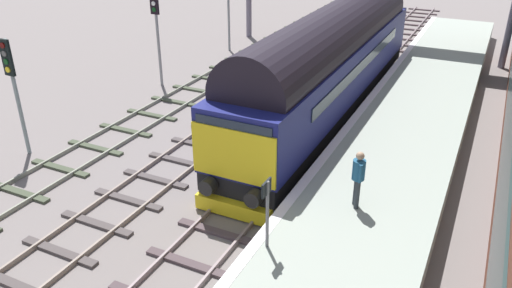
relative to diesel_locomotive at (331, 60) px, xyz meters
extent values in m
plane|color=slate|center=(0.00, -4.29, -2.48)|extent=(140.00, 140.00, 0.00)
cube|color=gray|center=(-0.72, -4.29, -2.40)|extent=(0.07, 60.00, 0.15)
cube|color=gray|center=(0.72, -4.29, -2.40)|extent=(0.07, 60.00, 0.15)
cube|color=#4A3C40|center=(0.00, -11.04, -2.43)|extent=(2.50, 0.26, 0.09)
cube|color=#4A3C40|center=(0.00, -9.54, -2.43)|extent=(2.50, 0.26, 0.09)
cube|color=#4A3C40|center=(0.00, -8.04, -2.43)|extent=(2.50, 0.26, 0.09)
cube|color=#4A3C40|center=(0.00, -6.54, -2.43)|extent=(2.50, 0.26, 0.09)
cube|color=#4A3C40|center=(0.00, -5.04, -2.43)|extent=(2.50, 0.26, 0.09)
cube|color=#4A3C40|center=(0.00, -3.54, -2.43)|extent=(2.50, 0.26, 0.09)
cube|color=#4A3C40|center=(0.00, -2.04, -2.43)|extent=(2.50, 0.26, 0.09)
cube|color=#4A3C40|center=(0.00, -0.54, -2.43)|extent=(2.50, 0.26, 0.09)
cube|color=#4A3C40|center=(0.00, 0.96, -2.43)|extent=(2.50, 0.26, 0.09)
cube|color=#4A3C40|center=(0.00, 2.46, -2.43)|extent=(2.50, 0.26, 0.09)
cube|color=#4A3C40|center=(0.00, 3.96, -2.43)|extent=(2.50, 0.26, 0.09)
cube|color=#4A3C40|center=(0.00, 5.46, -2.43)|extent=(2.50, 0.26, 0.09)
cube|color=#4A3C40|center=(0.00, 6.96, -2.43)|extent=(2.50, 0.26, 0.09)
cube|color=#4A3C40|center=(0.00, 8.46, -2.43)|extent=(2.50, 0.26, 0.09)
cube|color=#4A3C40|center=(0.00, 9.96, -2.43)|extent=(2.50, 0.26, 0.09)
cube|color=#4A3C40|center=(0.00, 11.46, -2.43)|extent=(2.50, 0.26, 0.09)
cube|color=#4A3C40|center=(0.00, 12.96, -2.43)|extent=(2.50, 0.26, 0.09)
cube|color=#4A3C40|center=(0.00, 14.46, -2.43)|extent=(2.50, 0.26, 0.09)
cube|color=#4A3C40|center=(0.00, 15.96, -2.43)|extent=(2.50, 0.26, 0.09)
cube|color=#4A3C40|center=(0.00, 17.46, -2.43)|extent=(2.50, 0.26, 0.09)
cube|color=#4A3C40|center=(0.00, 18.96, -2.43)|extent=(2.50, 0.26, 0.09)
cube|color=#4A3C40|center=(0.00, 20.46, -2.43)|extent=(2.50, 0.26, 0.09)
cube|color=#4A3C40|center=(0.00, 21.96, -2.43)|extent=(2.50, 0.26, 0.09)
cube|color=#4A3C40|center=(0.00, 23.46, -2.43)|extent=(2.50, 0.26, 0.09)
cube|color=#4A3C40|center=(0.00, 24.96, -2.43)|extent=(2.50, 0.26, 0.09)
cube|color=gray|center=(-4.08, -4.29, -2.40)|extent=(0.07, 60.00, 0.15)
cube|color=gray|center=(-2.65, -4.29, -2.40)|extent=(0.07, 60.00, 0.15)
cube|color=#4A4141|center=(-3.36, -13.58, -2.43)|extent=(2.50, 0.26, 0.09)
cube|color=#4A4141|center=(-3.36, -12.15, -2.43)|extent=(2.50, 0.26, 0.09)
cube|color=#4A4141|center=(-3.36, -10.72, -2.43)|extent=(2.50, 0.26, 0.09)
cube|color=#4A4141|center=(-3.36, -9.29, -2.43)|extent=(2.50, 0.26, 0.09)
cube|color=#4A4141|center=(-3.36, -7.86, -2.43)|extent=(2.50, 0.26, 0.09)
cube|color=#4A4141|center=(-3.36, -6.43, -2.43)|extent=(2.50, 0.26, 0.09)
cube|color=#4A4141|center=(-3.36, -5.00, -2.43)|extent=(2.50, 0.26, 0.09)
cube|color=#4A4141|center=(-3.36, -3.58, -2.43)|extent=(2.50, 0.26, 0.09)
cube|color=#4A4141|center=(-3.36, -2.15, -2.43)|extent=(2.50, 0.26, 0.09)
cube|color=#4A4141|center=(-3.36, -0.72, -2.43)|extent=(2.50, 0.26, 0.09)
cube|color=#4A4141|center=(-3.36, 0.71, -2.43)|extent=(2.50, 0.26, 0.09)
cube|color=#4A4141|center=(-3.36, 2.14, -2.43)|extent=(2.50, 0.26, 0.09)
cube|color=#4A4141|center=(-3.36, 3.57, -2.43)|extent=(2.50, 0.26, 0.09)
cube|color=#4A4141|center=(-3.36, 5.00, -2.43)|extent=(2.50, 0.26, 0.09)
cube|color=#4A4141|center=(-3.36, 6.42, -2.43)|extent=(2.50, 0.26, 0.09)
cube|color=#4A4141|center=(-3.36, 7.85, -2.43)|extent=(2.50, 0.26, 0.09)
cube|color=#4A4141|center=(-3.36, 9.28, -2.43)|extent=(2.50, 0.26, 0.09)
cube|color=#4A4141|center=(-3.36, 10.71, -2.43)|extent=(2.50, 0.26, 0.09)
cube|color=#4A4141|center=(-3.36, 12.14, -2.43)|extent=(2.50, 0.26, 0.09)
cube|color=#4A4141|center=(-3.36, 13.57, -2.43)|extent=(2.50, 0.26, 0.09)
cube|color=#4A4141|center=(-3.36, 15.00, -2.43)|extent=(2.50, 0.26, 0.09)
cube|color=#4A4141|center=(-3.36, 16.42, -2.43)|extent=(2.50, 0.26, 0.09)
cube|color=#4A4141|center=(-3.36, 17.85, -2.43)|extent=(2.50, 0.26, 0.09)
cube|color=#4A4141|center=(-3.36, 19.28, -2.43)|extent=(2.50, 0.26, 0.09)
cube|color=#4A4141|center=(-3.36, 20.71, -2.43)|extent=(2.50, 0.26, 0.09)
cube|color=#4A4141|center=(-3.36, 22.14, -2.43)|extent=(2.50, 0.26, 0.09)
cube|color=#4A4141|center=(-3.36, 23.57, -2.43)|extent=(2.50, 0.26, 0.09)
cube|color=#4A4141|center=(-3.36, 25.00, -2.43)|extent=(2.50, 0.26, 0.09)
cube|color=gray|center=(-7.53, -4.29, -2.40)|extent=(0.07, 60.00, 0.15)
cube|color=gray|center=(-6.09, -4.29, -2.40)|extent=(0.07, 60.00, 0.15)
cube|color=#414835|center=(-6.81, -10.47, -2.43)|extent=(2.50, 0.26, 0.09)
cube|color=#414835|center=(-6.81, -8.70, -2.43)|extent=(2.50, 0.26, 0.09)
cube|color=#414835|center=(-6.81, -6.94, -2.43)|extent=(2.50, 0.26, 0.09)
cube|color=#414835|center=(-6.81, -5.17, -2.43)|extent=(2.50, 0.26, 0.09)
cube|color=#414835|center=(-6.81, -3.41, -2.43)|extent=(2.50, 0.26, 0.09)
cube|color=#414835|center=(-6.81, -1.64, -2.43)|extent=(2.50, 0.26, 0.09)
cube|color=#414835|center=(-6.81, 0.12, -2.43)|extent=(2.50, 0.26, 0.09)
cube|color=#414835|center=(-6.81, 1.89, -2.43)|extent=(2.50, 0.26, 0.09)
cube|color=#414835|center=(-6.81, 3.65, -2.43)|extent=(2.50, 0.26, 0.09)
cube|color=#414835|center=(-6.81, 5.42, -2.43)|extent=(2.50, 0.26, 0.09)
cube|color=#414835|center=(-6.81, 7.18, -2.43)|extent=(2.50, 0.26, 0.09)
cube|color=#414835|center=(-6.81, 8.95, -2.43)|extent=(2.50, 0.26, 0.09)
cube|color=#414835|center=(-6.81, 10.71, -2.43)|extent=(2.50, 0.26, 0.09)
cube|color=#414835|center=(-6.81, 12.48, -2.43)|extent=(2.50, 0.26, 0.09)
cube|color=#414835|center=(-6.81, 14.24, -2.43)|extent=(2.50, 0.26, 0.09)
cube|color=#414835|center=(-6.81, 16.00, -2.43)|extent=(2.50, 0.26, 0.09)
cube|color=#414835|center=(-6.81, 17.77, -2.43)|extent=(2.50, 0.26, 0.09)
cube|color=#414835|center=(-6.81, 19.53, -2.43)|extent=(2.50, 0.26, 0.09)
cube|color=#414835|center=(-6.81, 21.30, -2.43)|extent=(2.50, 0.26, 0.09)
cube|color=#414835|center=(-6.81, 23.06, -2.43)|extent=(2.50, 0.26, 0.09)
cube|color=#414835|center=(-6.81, 24.83, -2.43)|extent=(2.50, 0.26, 0.09)
cube|color=#98A195|center=(3.60, -4.29, -1.98)|extent=(4.00, 44.00, 1.00)
cube|color=white|center=(1.75, -4.29, -1.47)|extent=(0.30, 44.00, 0.01)
cube|color=#263939|center=(6.90, -7.64, -0.30)|extent=(0.06, 38.75, 2.22)
cube|color=black|center=(0.00, 0.03, -1.66)|extent=(2.56, 17.02, 0.60)
cube|color=navy|center=(0.00, 0.03, -0.31)|extent=(2.70, 17.02, 2.10)
cylinder|color=black|center=(0.00, 0.03, 0.92)|extent=(2.56, 15.66, 2.57)
cube|color=yellow|center=(0.00, -8.51, -0.46)|extent=(2.65, 0.08, 1.58)
cube|color=#232D3D|center=(0.00, -8.49, 0.27)|extent=(2.38, 0.04, 0.64)
cube|color=#232D3D|center=(1.37, 0.03, -0.01)|extent=(0.04, 11.91, 0.44)
cylinder|color=black|center=(-0.75, -8.72, -1.56)|extent=(0.48, 0.35, 0.48)
cylinder|color=black|center=(0.75, -8.72, -1.56)|extent=(0.48, 0.35, 0.48)
cube|color=yellow|center=(0.00, -8.57, -2.19)|extent=(2.43, 0.36, 0.47)
cylinder|color=black|center=(0.00, -7.02, -1.96)|extent=(1.64, 1.04, 1.04)
cylinder|color=black|center=(0.00, -5.92, -1.96)|extent=(1.64, 1.04, 1.04)
cylinder|color=black|center=(0.00, -4.82, -1.96)|extent=(1.64, 1.04, 1.04)
cylinder|color=black|center=(0.00, 4.89, -1.96)|extent=(1.64, 1.04, 1.04)
cylinder|color=black|center=(0.00, 5.99, -1.96)|extent=(1.64, 1.04, 1.04)
cylinder|color=black|center=(0.00, 7.09, -1.96)|extent=(1.64, 1.04, 1.04)
cylinder|color=gray|center=(-8.78, -8.26, -0.33)|extent=(0.14, 0.14, 4.29)
cube|color=black|center=(-8.78, -8.32, 1.18)|extent=(0.44, 0.10, 1.27)
cylinder|color=#500807|center=(-8.78, -8.38, 1.62)|extent=(0.20, 0.06, 0.20)
cylinder|color=#50504E|center=(-8.78, -8.38, 1.34)|extent=(0.20, 0.06, 0.20)
cylinder|color=#0A3E13|center=(-8.78, -8.38, 1.06)|extent=(0.20, 0.06, 0.20)
cylinder|color=yellow|center=(-8.78, -8.38, 0.78)|extent=(0.20, 0.06, 0.20)
cylinder|color=gray|center=(-8.78, 0.11, -0.21)|extent=(0.14, 0.14, 4.53)
cube|color=black|center=(-8.78, 0.05, 1.56)|extent=(0.44, 0.10, 0.99)
cylinder|color=white|center=(-8.78, -0.01, 1.58)|extent=(0.20, 0.06, 0.20)
cylinder|color=#0A3E13|center=(-8.78, -0.01, 1.30)|extent=(0.20, 0.06, 0.20)
cylinder|color=gray|center=(-8.78, 7.21, -0.27)|extent=(0.14, 0.14, 4.41)
cylinder|color=slate|center=(2.04, -10.62, -0.57)|extent=(0.08, 0.08, 1.80)
cube|color=black|center=(2.01, -10.62, 0.15)|extent=(0.05, 0.44, 0.36)
cube|color=white|center=(1.98, -10.62, 0.15)|extent=(0.01, 0.20, 0.24)
cylinder|color=#30363C|center=(3.50, -8.07, -1.05)|extent=(0.13, 0.13, 0.84)
cylinder|color=#30363C|center=(3.41, -7.89, -1.05)|extent=(0.13, 0.13, 0.84)
cylinder|color=#20557A|center=(3.46, -7.98, -0.35)|extent=(0.46, 0.46, 0.56)
sphere|color=tan|center=(3.46, -7.98, 0.06)|extent=(0.22, 0.22, 0.22)
cylinder|color=#20557A|center=(3.55, -8.17, -0.35)|extent=(0.09, 0.09, 0.52)
cylinder|color=#20557A|center=(3.36, -7.80, -0.35)|extent=(0.09, 0.09, 0.52)
camera|label=1|loc=(6.10, -19.56, 6.10)|focal=35.42mm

